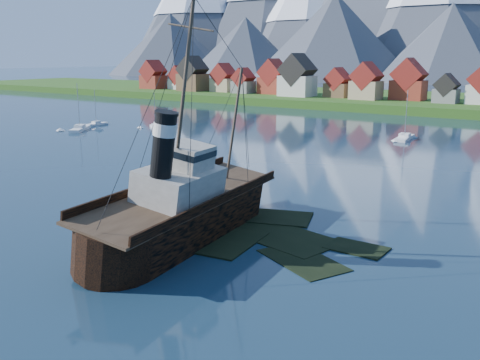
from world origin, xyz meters
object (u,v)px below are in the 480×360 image
Objects in this scene: sailboat_b at (96,125)px; sailboat_e at (405,138)px; tugboat_wreck at (191,205)px; sailboat_c at (155,128)px; sailboat_a at (80,129)px.

sailboat_e reaches higher than sailboat_b.
sailboat_e is at bearing 15.44° from sailboat_b.
sailboat_c is at bearing 128.77° from tugboat_wreck.
sailboat_b is (-82.46, 56.55, -3.04)m from tugboat_wreck.
sailboat_a is at bearing 141.20° from tugboat_wreck.
sailboat_a is 19.63m from sailboat_c.
tugboat_wreck is at bearing -93.58° from sailboat_e.
tugboat_wreck is 91.19m from sailboat_a.
sailboat_b is 83.26m from sailboat_e.
sailboat_e is (79.58, 24.47, 0.02)m from sailboat_b.
tugboat_wreck is 2.59× the size of sailboat_a.
sailboat_a is 1.27× the size of sailboat_c.
sailboat_a is 82.31m from sailboat_e.
sailboat_c is at bearing 14.20° from sailboat_b.
sailboat_b reaches higher than sailboat_c.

